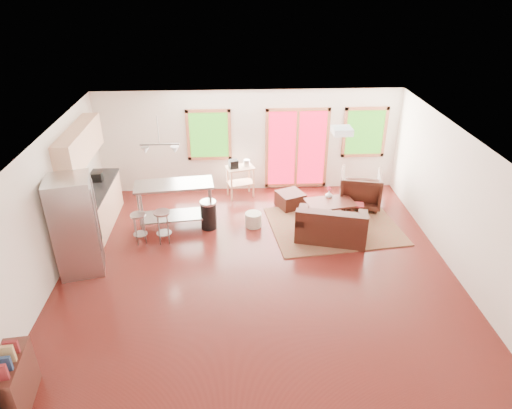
{
  "coord_description": "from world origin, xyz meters",
  "views": [
    {
      "loc": [
        -0.4,
        -7.33,
        5.24
      ],
      "look_at": [
        0.0,
        0.3,
        1.2
      ],
      "focal_mm": 32.0,
      "sensor_mm": 36.0,
      "label": 1
    }
  ],
  "objects_px": {
    "island": "(175,197)",
    "refrigerator": "(76,226)",
    "rug": "(334,226)",
    "loveseat": "(331,227)",
    "armchair": "(360,187)",
    "ottoman": "(290,200)",
    "coffee_table": "(330,204)",
    "kitchen_cart": "(239,171)"
  },
  "relations": [
    {
      "from": "island",
      "to": "refrigerator",
      "type": "bearing_deg",
      "value": -136.78
    },
    {
      "from": "refrigerator",
      "to": "rug",
      "type": "bearing_deg",
      "value": 1.23
    },
    {
      "from": "rug",
      "to": "loveseat",
      "type": "height_order",
      "value": "loveseat"
    },
    {
      "from": "rug",
      "to": "armchair",
      "type": "height_order",
      "value": "armchair"
    },
    {
      "from": "loveseat",
      "to": "ottoman",
      "type": "bearing_deg",
      "value": 129.49
    },
    {
      "from": "rug",
      "to": "coffee_table",
      "type": "xyz_separation_m",
      "value": [
        -0.04,
        0.36,
        0.36
      ]
    },
    {
      "from": "loveseat",
      "to": "armchair",
      "type": "relative_size",
      "value": 1.67
    },
    {
      "from": "refrigerator",
      "to": "kitchen_cart",
      "type": "bearing_deg",
      "value": 30.55
    },
    {
      "from": "ottoman",
      "to": "island",
      "type": "distance_m",
      "value": 2.81
    },
    {
      "from": "coffee_table",
      "to": "armchair",
      "type": "relative_size",
      "value": 1.21
    },
    {
      "from": "rug",
      "to": "island",
      "type": "distance_m",
      "value": 3.6
    },
    {
      "from": "island",
      "to": "kitchen_cart",
      "type": "xyz_separation_m",
      "value": [
        1.44,
        1.43,
        -0.04
      ]
    },
    {
      "from": "ottoman",
      "to": "rug",
      "type": "bearing_deg",
      "value": -48.26
    },
    {
      "from": "ottoman",
      "to": "refrigerator",
      "type": "height_order",
      "value": "refrigerator"
    },
    {
      "from": "loveseat",
      "to": "coffee_table",
      "type": "relative_size",
      "value": 1.38
    },
    {
      "from": "kitchen_cart",
      "to": "coffee_table",
      "type": "bearing_deg",
      "value": -31.48
    },
    {
      "from": "loveseat",
      "to": "island",
      "type": "bearing_deg",
      "value": -177.12
    },
    {
      "from": "loveseat",
      "to": "kitchen_cart",
      "type": "bearing_deg",
      "value": 146.5
    },
    {
      "from": "rug",
      "to": "coffee_table",
      "type": "height_order",
      "value": "coffee_table"
    },
    {
      "from": "rug",
      "to": "armchair",
      "type": "bearing_deg",
      "value": 50.45
    },
    {
      "from": "coffee_table",
      "to": "refrigerator",
      "type": "distance_m",
      "value": 5.43
    },
    {
      "from": "ottoman",
      "to": "refrigerator",
      "type": "relative_size",
      "value": 0.3
    },
    {
      "from": "armchair",
      "to": "island",
      "type": "distance_m",
      "value": 4.41
    },
    {
      "from": "island",
      "to": "rug",
      "type": "bearing_deg",
      "value": -3.04
    },
    {
      "from": "refrigerator",
      "to": "loveseat",
      "type": "bearing_deg",
      "value": -4.09
    },
    {
      "from": "armchair",
      "to": "refrigerator",
      "type": "relative_size",
      "value": 0.51
    },
    {
      "from": "coffee_table",
      "to": "ottoman",
      "type": "xyz_separation_m",
      "value": [
        -0.84,
        0.62,
        -0.18
      ]
    },
    {
      "from": "coffee_table",
      "to": "refrigerator",
      "type": "relative_size",
      "value": 0.61
    },
    {
      "from": "loveseat",
      "to": "ottoman",
      "type": "distance_m",
      "value": 1.67
    },
    {
      "from": "kitchen_cart",
      "to": "refrigerator",
      "type": "bearing_deg",
      "value": -136.01
    },
    {
      "from": "coffee_table",
      "to": "kitchen_cart",
      "type": "distance_m",
      "value": 2.42
    },
    {
      "from": "coffee_table",
      "to": "ottoman",
      "type": "bearing_deg",
      "value": 143.51
    },
    {
      "from": "refrigerator",
      "to": "kitchen_cart",
      "type": "height_order",
      "value": "refrigerator"
    },
    {
      "from": "rug",
      "to": "island",
      "type": "xyz_separation_m",
      "value": [
        -3.52,
        0.19,
        0.72
      ]
    },
    {
      "from": "refrigerator",
      "to": "kitchen_cart",
      "type": "distance_m",
      "value": 4.28
    },
    {
      "from": "kitchen_cart",
      "to": "ottoman",
      "type": "bearing_deg",
      "value": -27.65
    },
    {
      "from": "loveseat",
      "to": "armchair",
      "type": "xyz_separation_m",
      "value": [
        1.0,
        1.51,
        0.18
      ]
    },
    {
      "from": "refrigerator",
      "to": "island",
      "type": "bearing_deg",
      "value": 29.78
    },
    {
      "from": "rug",
      "to": "island",
      "type": "height_order",
      "value": "island"
    },
    {
      "from": "loveseat",
      "to": "rug",
      "type": "bearing_deg",
      "value": 85.54
    },
    {
      "from": "rug",
      "to": "kitchen_cart",
      "type": "xyz_separation_m",
      "value": [
        -2.08,
        1.62,
        0.68
      ]
    },
    {
      "from": "refrigerator",
      "to": "ottoman",
      "type": "bearing_deg",
      "value": 15.15
    }
  ]
}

